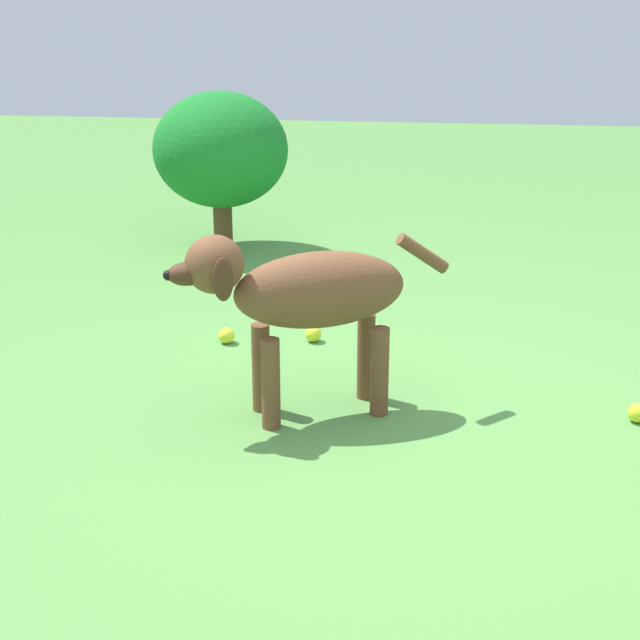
{
  "coord_description": "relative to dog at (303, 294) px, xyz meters",
  "views": [
    {
      "loc": [
        -0.17,
        2.89,
        1.41
      ],
      "look_at": [
        0.19,
        -0.1,
        0.33
      ],
      "focal_mm": 54.39,
      "sensor_mm": 36.0,
      "label": 1
    }
  ],
  "objects": [
    {
      "name": "ground",
      "position": [
        -0.24,
        0.08,
        -0.43
      ],
      "size": [
        14.0,
        14.0,
        0.0
      ],
      "primitive_type": "plane",
      "color": "#548C42"
    },
    {
      "name": "dog",
      "position": [
        0.0,
        0.0,
        0.0
      ],
      "size": [
        0.89,
        0.46,
        0.65
      ],
      "rotation": [
        0.0,
        0.0,
        0.4
      ],
      "color": "brown",
      "rests_on": "ground"
    },
    {
      "name": "tennis_ball_0",
      "position": [
        0.06,
        -0.68,
        -0.39
      ],
      "size": [
        0.07,
        0.07,
        0.07
      ],
      "primitive_type": "sphere",
      "color": "yellow",
      "rests_on": "ground"
    },
    {
      "name": "tennis_ball_1",
      "position": [
        -0.18,
        -0.75,
        -0.39
      ],
      "size": [
        0.07,
        0.07,
        0.07
      ],
      "primitive_type": "sphere",
      "color": "#CADD32",
      "rests_on": "ground"
    },
    {
      "name": "tennis_ball_2",
      "position": [
        -1.11,
        -0.07,
        -0.39
      ],
      "size": [
        0.07,
        0.07,
        0.07
      ],
      "primitive_type": "sphere",
      "color": "#C5DA29",
      "rests_on": "ground"
    },
    {
      "name": "tennis_ball_3",
      "position": [
        0.08,
        -1.02,
        -0.39
      ],
      "size": [
        0.07,
        0.07,
        0.07
      ],
      "primitive_type": "sphere",
      "color": "#D1E03F",
      "rests_on": "ground"
    },
    {
      "name": "tennis_ball_4",
      "position": [
        0.4,
        -0.62,
        -0.39
      ],
      "size": [
        0.07,
        0.07,
        0.07
      ],
      "primitive_type": "sphere",
      "color": "yellow",
      "rests_on": "ground"
    },
    {
      "name": "shrub_near",
      "position": [
        0.72,
        -2.02,
        0.11
      ],
      "size": [
        0.71,
        0.64,
        0.84
      ],
      "color": "brown",
      "rests_on": "ground"
    }
  ]
}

